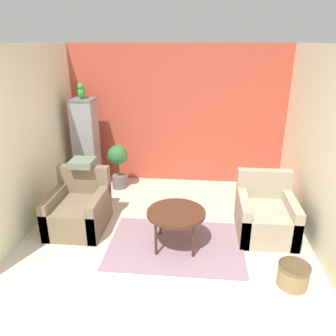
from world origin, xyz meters
TOP-DOWN VIEW (x-y plane):
  - ground_plane at (0.00, 0.00)m, footprint 20.00×20.00m
  - wall_back_accent at (0.00, 3.23)m, footprint 3.93×0.06m
  - wall_left at (-1.93, 1.60)m, footprint 0.06×3.20m
  - wall_right at (1.93, 1.60)m, footprint 0.06×3.20m
  - area_rug at (0.16, 1.04)m, footprint 1.73×1.21m
  - coffee_table at (0.16, 1.04)m, footprint 0.74×0.74m
  - armchair_left at (-1.24, 1.37)m, footprint 0.74×0.84m
  - armchair_right at (1.35, 1.46)m, footprint 0.74×0.84m
  - birdcage at (-1.55, 2.75)m, footprint 0.50×0.50m
  - parrot at (-1.55, 2.75)m, footprint 0.12×0.22m
  - potted_plant at (-1.00, 2.73)m, footprint 0.37×0.34m
  - wicker_basket at (1.48, 0.42)m, footprint 0.34×0.34m
  - throw_pillow at (-1.24, 1.68)m, footprint 0.33×0.33m

SIDE VIEW (x-z plane):
  - ground_plane at x=0.00m, z-range 0.00..0.00m
  - area_rug at x=0.16m, z-range 0.00..0.01m
  - wicker_basket at x=1.48m, z-range 0.01..0.27m
  - armchair_left at x=-1.24m, z-range -0.14..0.67m
  - armchair_right at x=1.35m, z-range -0.14..0.67m
  - coffee_table at x=0.16m, z-range 0.21..0.70m
  - potted_plant at x=-1.00m, z-range 0.11..0.91m
  - birdcage at x=-1.55m, z-range -0.04..1.55m
  - throw_pillow at x=-1.24m, z-range 0.81..0.91m
  - wall_back_accent at x=0.00m, z-range 0.00..2.46m
  - wall_left at x=-1.93m, z-range 0.00..2.46m
  - wall_right at x=1.93m, z-range 0.00..2.46m
  - parrot at x=-1.55m, z-range 1.58..1.84m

